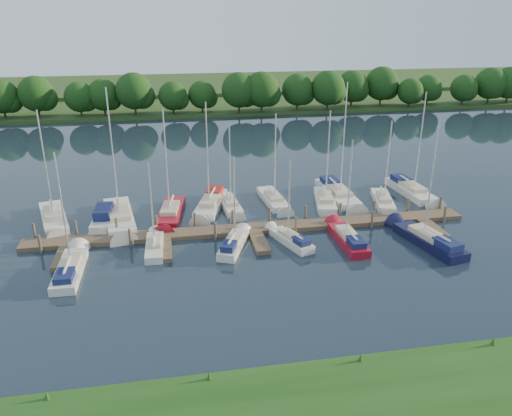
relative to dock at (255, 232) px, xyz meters
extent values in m
plane|color=#17232F|center=(0.00, -7.31, -0.20)|extent=(260.00, 260.00, 0.00)
cube|color=#4B3A2A|center=(0.00, 0.69, 0.00)|extent=(40.00, 2.00, 0.40)
cube|color=#4B3A2A|center=(-16.00, -2.31, 0.00)|extent=(1.20, 4.00, 0.40)
cube|color=#4B3A2A|center=(-8.00, -2.31, 0.00)|extent=(1.20, 4.00, 0.40)
cube|color=#4B3A2A|center=(0.00, -2.31, 0.00)|extent=(1.20, 4.00, 0.40)
cube|color=#4B3A2A|center=(8.00, -2.31, 0.00)|extent=(1.20, 4.00, 0.40)
cube|color=#4B3A2A|center=(16.00, -2.31, 0.00)|extent=(1.20, 4.00, 0.40)
cylinder|color=#473D33|center=(-19.00, 1.99, 0.40)|extent=(0.24, 0.24, 2.00)
cylinder|color=#473D33|center=(-15.55, 1.99, 0.40)|extent=(0.24, 0.24, 2.00)
cylinder|color=#473D33|center=(-12.09, 1.99, 0.40)|extent=(0.24, 0.24, 2.00)
cylinder|color=#473D33|center=(-8.64, 1.99, 0.40)|extent=(0.24, 0.24, 2.00)
cylinder|color=#473D33|center=(-5.18, 1.99, 0.40)|extent=(0.24, 0.24, 2.00)
cylinder|color=#473D33|center=(-1.73, 1.99, 0.40)|extent=(0.24, 0.24, 2.00)
cylinder|color=#473D33|center=(1.73, 1.99, 0.40)|extent=(0.24, 0.24, 2.00)
cylinder|color=#473D33|center=(5.18, 1.99, 0.40)|extent=(0.24, 0.24, 2.00)
cylinder|color=#473D33|center=(8.64, 1.99, 0.40)|extent=(0.24, 0.24, 2.00)
cylinder|color=#473D33|center=(12.09, 1.99, 0.40)|extent=(0.24, 0.24, 2.00)
cylinder|color=#473D33|center=(15.55, 1.99, 0.40)|extent=(0.24, 0.24, 2.00)
cylinder|color=#473D33|center=(19.00, 1.99, 0.40)|extent=(0.24, 0.24, 2.00)
cylinder|color=#473D33|center=(-18.00, -0.61, 0.40)|extent=(0.24, 0.24, 2.00)
cylinder|color=#473D33|center=(-10.80, -0.61, 0.40)|extent=(0.24, 0.24, 2.00)
cylinder|color=#473D33|center=(-3.60, -0.61, 0.40)|extent=(0.24, 0.24, 2.00)
cylinder|color=#473D33|center=(3.60, -0.61, 0.40)|extent=(0.24, 0.24, 2.00)
cylinder|color=#473D33|center=(10.80, -0.61, 0.40)|extent=(0.24, 0.24, 2.00)
cylinder|color=#473D33|center=(18.00, -0.61, 0.40)|extent=(0.24, 0.24, 2.00)
cube|color=#2A481B|center=(0.00, 67.69, 0.10)|extent=(180.00, 30.00, 0.60)
cube|color=#314B20|center=(0.00, 92.69, 0.50)|extent=(220.00, 40.00, 1.40)
cylinder|color=#38281C|center=(-34.93, 56.11, 1.15)|extent=(0.36, 0.36, 2.70)
sphere|color=#12380F|center=(-34.93, 56.11, 4.46)|extent=(6.31, 6.31, 6.31)
sphere|color=#12380F|center=(-33.58, 56.31, 3.56)|extent=(4.51, 4.51, 4.51)
cylinder|color=#38281C|center=(-29.40, 54.44, 1.09)|extent=(0.36, 0.36, 2.59)
sphere|color=#12380F|center=(-29.40, 54.44, 4.26)|extent=(6.04, 6.04, 6.04)
sphere|color=#12380F|center=(-28.10, 54.64, 3.40)|extent=(4.31, 4.31, 4.31)
cylinder|color=#38281C|center=(-22.28, 52.89, 0.87)|extent=(0.36, 0.36, 2.15)
sphere|color=#12380F|center=(-22.28, 52.89, 3.50)|extent=(5.01, 5.01, 5.01)
sphere|color=#12380F|center=(-21.21, 53.09, 2.78)|extent=(3.58, 3.58, 3.58)
cylinder|color=#38281C|center=(-16.52, 55.28, 0.86)|extent=(0.36, 0.36, 2.11)
sphere|color=#12380F|center=(-16.52, 55.28, 3.44)|extent=(4.93, 4.93, 4.93)
sphere|color=#12380F|center=(-15.46, 55.48, 2.73)|extent=(3.52, 3.52, 3.52)
cylinder|color=#38281C|center=(-10.49, 56.02, 1.18)|extent=(0.36, 0.36, 2.75)
sphere|color=#12380F|center=(-10.49, 56.02, 4.54)|extent=(6.42, 6.42, 6.42)
sphere|color=#12380F|center=(-9.11, 56.22, 3.62)|extent=(4.58, 4.58, 4.58)
cylinder|color=#38281C|center=(-5.12, 54.29, 0.87)|extent=(0.36, 0.36, 2.13)
sphere|color=#12380F|center=(-5.12, 54.29, 3.47)|extent=(4.97, 4.97, 4.97)
sphere|color=#12380F|center=(-4.05, 54.49, 2.76)|extent=(3.55, 3.55, 3.55)
cylinder|color=#38281C|center=(0.86, 54.87, 0.82)|extent=(0.36, 0.36, 2.04)
sphere|color=#12380F|center=(0.86, 54.87, 3.31)|extent=(4.76, 4.76, 4.76)
sphere|color=#12380F|center=(1.88, 55.07, 2.63)|extent=(3.40, 3.40, 3.40)
cylinder|color=#38281C|center=(6.18, 56.61, 1.03)|extent=(0.36, 0.36, 2.47)
sphere|color=#12380F|center=(6.18, 56.61, 4.05)|extent=(5.76, 5.76, 5.76)
sphere|color=#12380F|center=(7.42, 56.81, 3.23)|extent=(4.11, 4.11, 4.11)
cylinder|color=#38281C|center=(11.79, 53.97, 0.97)|extent=(0.36, 0.36, 2.35)
sphere|color=#12380F|center=(11.79, 53.97, 3.84)|extent=(5.48, 5.48, 5.48)
sphere|color=#12380F|center=(12.96, 54.17, 3.06)|extent=(3.91, 3.91, 3.91)
cylinder|color=#38281C|center=(18.20, 53.82, 1.15)|extent=(0.36, 0.36, 2.70)
sphere|color=#12380F|center=(18.20, 53.82, 4.45)|extent=(6.30, 6.30, 6.30)
sphere|color=#12380F|center=(19.55, 54.02, 3.55)|extent=(4.50, 4.50, 4.50)
cylinder|color=#38281C|center=(22.80, 56.38, 0.85)|extent=(0.36, 0.36, 2.10)
sphere|color=#12380F|center=(22.80, 56.38, 3.41)|extent=(4.89, 4.89, 4.89)
sphere|color=#12380F|center=(23.85, 56.58, 2.71)|extent=(3.49, 3.49, 3.49)
cylinder|color=#38281C|center=(28.37, 56.48, 1.12)|extent=(0.36, 0.36, 2.65)
sphere|color=#12380F|center=(28.37, 56.48, 4.36)|extent=(6.18, 6.18, 6.18)
sphere|color=#12380F|center=(29.69, 56.68, 3.48)|extent=(4.41, 4.41, 4.41)
cylinder|color=#38281C|center=(34.93, 55.45, 1.10)|extent=(0.36, 0.36, 2.61)
sphere|color=#12380F|center=(34.93, 55.45, 4.29)|extent=(6.09, 6.09, 6.09)
sphere|color=#12380F|center=(36.23, 55.65, 3.42)|extent=(4.35, 4.35, 4.35)
cylinder|color=#38281C|center=(40.13, 56.34, 1.12)|extent=(0.36, 0.36, 2.63)
sphere|color=#12380F|center=(40.13, 56.34, 4.34)|extent=(6.15, 6.15, 6.15)
sphere|color=#12380F|center=(41.44, 56.54, 3.46)|extent=(4.39, 4.39, 4.39)
cylinder|color=#38281C|center=(47.57, 55.78, 1.22)|extent=(0.36, 0.36, 2.85)
sphere|color=#12380F|center=(47.57, 55.78, 4.70)|extent=(6.64, 6.64, 6.64)
sphere|color=#12380F|center=(48.99, 55.98, 3.75)|extent=(4.74, 4.74, 4.74)
cylinder|color=#38281C|center=(53.68, 56.68, 1.05)|extent=(0.36, 0.36, 2.50)
sphere|color=#12380F|center=(53.68, 56.68, 4.11)|extent=(5.84, 5.84, 5.84)
sphere|color=#12380F|center=(54.93, 56.88, 3.28)|extent=(4.17, 4.17, 4.17)
cylinder|color=#38281C|center=(57.74, 53.51, 0.88)|extent=(0.36, 0.36, 2.15)
sphere|color=#12380F|center=(57.74, 53.51, 3.51)|extent=(5.03, 5.03, 5.03)
sphere|color=#12380F|center=(58.82, 53.71, 2.79)|extent=(3.59, 3.59, 3.59)
cube|color=silver|center=(-18.29, 6.36, -0.05)|extent=(3.96, 7.63, 1.17)
cone|color=silver|center=(-17.30, 2.82, -0.05)|extent=(1.68, 2.75, 1.03)
cube|color=#C7B599|center=(-18.19, 6.01, 0.70)|extent=(2.38, 3.60, 0.53)
cylinder|color=silver|center=(-18.10, 5.65, 5.51)|extent=(0.12, 0.12, 9.92)
cylinder|color=silver|center=(-18.49, 7.07, 1.13)|extent=(0.99, 3.21, 0.10)
cylinder|color=silver|center=(-18.49, 7.07, 1.13)|extent=(0.98, 2.89, 0.20)
cube|color=silver|center=(-13.49, 5.01, -0.05)|extent=(2.13, 5.63, 1.12)
cone|color=silver|center=(-13.65, 2.25, -0.05)|extent=(1.00, 1.71, 0.91)
cube|color=#161E4E|center=(-13.49, 5.01, 0.87)|extent=(1.63, 3.12, 1.01)
cube|color=silver|center=(-12.16, 5.42, -0.05)|extent=(3.69, 9.00, 1.19)
cone|color=silver|center=(-11.52, 1.09, -0.05)|extent=(1.66, 3.20, 1.22)
cube|color=#C7B599|center=(-12.09, 4.98, 0.72)|extent=(2.39, 4.16, 0.54)
cylinder|color=silver|center=(-12.03, 4.55, 6.45)|extent=(0.12, 0.12, 11.80)
cylinder|color=silver|center=(-12.29, 6.28, 1.15)|extent=(0.67, 3.90, 0.10)
cylinder|color=silver|center=(-12.29, 6.28, 1.15)|extent=(0.71, 3.49, 0.20)
cube|color=maroon|center=(-7.29, 5.72, -0.05)|extent=(3.09, 7.47, 1.11)
cone|color=maroon|center=(-7.83, 2.13, -0.05)|extent=(1.38, 2.66, 1.02)
cube|color=#C7B599|center=(-7.35, 5.36, 0.66)|extent=(1.99, 3.45, 0.50)
cylinder|color=silver|center=(-7.40, 5.00, 5.40)|extent=(0.12, 0.12, 9.79)
cylinder|color=silver|center=(-7.18, 6.43, 1.06)|extent=(0.59, 3.24, 0.10)
cylinder|color=silver|center=(-7.18, 6.43, 1.06)|extent=(0.63, 2.90, 0.20)
cube|color=silver|center=(-3.26, 7.14, -0.05)|extent=(4.15, 7.71, 1.17)
cone|color=silver|center=(-4.34, 3.58, -0.05)|extent=(1.75, 2.79, 1.04)
cube|color=#C7B599|center=(-3.37, 6.78, 0.70)|extent=(2.46, 3.65, 0.53)
cube|color=maroon|center=(-2.66, 9.13, 0.81)|extent=(2.04, 2.56, 0.58)
cylinder|color=silver|center=(-3.48, 6.43, 5.56)|extent=(0.12, 0.12, 10.03)
cylinder|color=silver|center=(-3.05, 7.85, 1.13)|extent=(1.07, 3.23, 0.10)
cylinder|color=silver|center=(-3.05, 7.85, 1.13)|extent=(1.06, 2.90, 0.20)
cube|color=silver|center=(-1.39, 6.79, -0.05)|extent=(2.08, 5.85, 1.02)
cone|color=silver|center=(-1.15, 3.93, -0.05)|extent=(0.97, 2.07, 0.80)
cube|color=#C7B599|center=(-1.37, 6.50, 0.59)|extent=(1.42, 2.67, 0.47)
cylinder|color=silver|center=(-1.34, 6.22, 4.32)|extent=(0.12, 0.12, 7.74)
cylinder|color=silver|center=(-1.44, 7.36, 0.96)|extent=(0.32, 2.58, 0.10)
cylinder|color=silver|center=(-1.44, 7.36, 0.96)|extent=(0.39, 2.30, 0.20)
cube|color=silver|center=(3.25, 7.61, -0.05)|extent=(2.33, 6.61, 0.95)
cone|color=silver|center=(3.51, 4.38, -0.05)|extent=(1.09, 2.34, 0.91)
cube|color=#C7B599|center=(3.28, 7.29, 0.53)|extent=(1.59, 3.02, 0.43)
cylinder|color=silver|center=(3.31, 6.97, 4.78)|extent=(0.12, 0.12, 8.76)
cylinder|color=silver|center=(3.20, 8.26, 0.88)|extent=(0.33, 2.92, 0.10)
cylinder|color=silver|center=(3.20, 8.26, 0.88)|extent=(0.41, 2.60, 0.20)
cube|color=silver|center=(8.46, 6.17, -0.05)|extent=(3.29, 6.97, 1.09)
cone|color=silver|center=(7.73, 2.89, -0.05)|extent=(1.43, 2.50, 0.94)
cube|color=#C7B599|center=(8.38, 5.84, 0.64)|extent=(2.03, 3.26, 0.50)
cylinder|color=silver|center=(8.31, 5.51, 5.03)|extent=(0.12, 0.12, 9.07)
cylinder|color=silver|center=(8.60, 6.82, 1.04)|extent=(0.75, 2.97, 0.10)
cylinder|color=silver|center=(8.60, 6.82, 1.04)|extent=(0.78, 2.67, 0.20)
cube|color=silver|center=(10.38, 7.86, -0.05)|extent=(2.52, 8.51, 1.13)
cone|color=silver|center=(10.45, 3.63, -0.05)|extent=(1.24, 2.98, 1.19)
cube|color=#C7B599|center=(10.38, 7.44, 0.67)|extent=(1.85, 3.84, 0.51)
cube|color=#161E4E|center=(10.33, 10.23, 0.78)|extent=(1.70, 2.57, 0.57)
cylinder|color=silver|center=(10.39, 7.02, 6.23)|extent=(0.12, 0.12, 11.43)
cylinder|color=silver|center=(10.36, 8.71, 1.08)|extent=(0.17, 3.81, 0.10)
cylinder|color=silver|center=(10.36, 8.71, 1.08)|extent=(0.26, 3.39, 0.20)
cube|color=silver|center=(14.33, 5.03, -0.05)|extent=(3.10, 6.21, 1.07)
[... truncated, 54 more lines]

